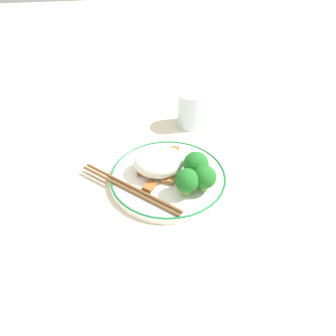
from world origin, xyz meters
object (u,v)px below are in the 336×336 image
at_px(broccoli_back_left, 187,181).
at_px(broccoli_back_center, 204,177).
at_px(chopsticks, 130,188).
at_px(drinking_glass, 191,109).
at_px(plate, 168,177).
at_px(broccoli_back_right, 196,165).

distance_m(broccoli_back_left, broccoli_back_center, 0.04).
bearing_deg(broccoli_back_center, chopsticks, -8.55).
relative_size(broccoli_back_left, drinking_glass, 0.64).
relative_size(plate, broccoli_back_right, 3.87).
relative_size(broccoli_back_center, broccoli_back_right, 0.90).
relative_size(broccoli_back_left, broccoli_back_center, 1.01).
relative_size(chopsticks, drinking_glass, 2.09).
bearing_deg(broccoli_back_right, drinking_glass, -99.01).
height_order(plate, chopsticks, chopsticks).
distance_m(chopsticks, drinking_glass, 0.29).
xyz_separation_m(plate, chopsticks, (0.08, 0.03, 0.01)).
distance_m(broccoli_back_left, drinking_glass, 0.27).
height_order(plate, broccoli_back_left, broccoli_back_left).
distance_m(plate, broccoli_back_center, 0.09).
bearing_deg(broccoli_back_center, broccoli_back_left, 8.23).
bearing_deg(plate, drinking_glass, -113.48).
bearing_deg(broccoli_back_right, broccoli_back_center, 104.73).
bearing_deg(broccoli_back_left, broccoli_back_center, -171.77).
bearing_deg(chopsticks, broccoli_back_right, -174.04).
bearing_deg(drinking_glass, broccoli_back_center, 84.30).
relative_size(broccoli_back_right, chopsticks, 0.33).
distance_m(broccoli_back_left, chopsticks, 0.11).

